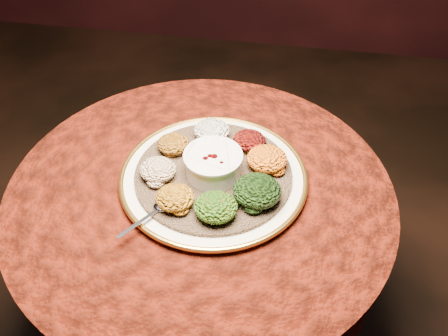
# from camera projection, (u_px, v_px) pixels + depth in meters

# --- Properties ---
(table) EXTENTS (0.96, 0.96, 0.73)m
(table) POSITION_uv_depth(u_px,v_px,m) (202.00, 234.00, 1.36)
(table) COLOR black
(table) RESTS_ON ground
(platter) EXTENTS (0.48, 0.48, 0.02)m
(platter) POSITION_uv_depth(u_px,v_px,m) (213.00, 177.00, 1.24)
(platter) COLOR white
(platter) RESTS_ON table
(injera) EXTENTS (0.43, 0.43, 0.01)m
(injera) POSITION_uv_depth(u_px,v_px,m) (213.00, 174.00, 1.24)
(injera) COLOR brown
(injera) RESTS_ON platter
(stew_bowl) EXTENTS (0.14, 0.14, 0.06)m
(stew_bowl) POSITION_uv_depth(u_px,v_px,m) (213.00, 162.00, 1.21)
(stew_bowl) COLOR silver
(stew_bowl) RESTS_ON injera
(spoon) EXTENTS (0.10, 0.12, 0.01)m
(spoon) POSITION_uv_depth(u_px,v_px,m) (158.00, 209.00, 1.14)
(spoon) COLOR silver
(spoon) RESTS_ON injera
(portion_ayib) EXTENTS (0.10, 0.09, 0.05)m
(portion_ayib) POSITION_uv_depth(u_px,v_px,m) (212.00, 131.00, 1.31)
(portion_ayib) COLOR white
(portion_ayib) RESTS_ON injera
(portion_kitfo) EXTENTS (0.08, 0.08, 0.04)m
(portion_kitfo) POSITION_uv_depth(u_px,v_px,m) (249.00, 140.00, 1.29)
(portion_kitfo) COLOR black
(portion_kitfo) RESTS_ON injera
(portion_tikil) EXTENTS (0.10, 0.10, 0.05)m
(portion_tikil) POSITION_uv_depth(u_px,v_px,m) (267.00, 159.00, 1.23)
(portion_tikil) COLOR #B46C0F
(portion_tikil) RESTS_ON injera
(portion_gomen) EXTENTS (0.11, 0.11, 0.05)m
(portion_gomen) POSITION_uv_depth(u_px,v_px,m) (257.00, 191.00, 1.15)
(portion_gomen) COLOR black
(portion_gomen) RESTS_ON injera
(portion_mixveg) EXTENTS (0.10, 0.09, 0.05)m
(portion_mixveg) POSITION_uv_depth(u_px,v_px,m) (216.00, 207.00, 1.12)
(portion_mixveg) COLOR #A4410A
(portion_mixveg) RESTS_ON injera
(portion_kik) EXTENTS (0.09, 0.09, 0.04)m
(portion_kik) POSITION_uv_depth(u_px,v_px,m) (175.00, 198.00, 1.14)
(portion_kik) COLOR #BF7410
(portion_kik) RESTS_ON injera
(portion_timatim) EXTENTS (0.09, 0.09, 0.04)m
(portion_timatim) POSITION_uv_depth(u_px,v_px,m) (158.00, 170.00, 1.21)
(portion_timatim) COLOR maroon
(portion_timatim) RESTS_ON injera
(portion_shiro) EXTENTS (0.08, 0.08, 0.04)m
(portion_shiro) POSITION_uv_depth(u_px,v_px,m) (173.00, 144.00, 1.28)
(portion_shiro) COLOR #9A5812
(portion_shiro) RESTS_ON injera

